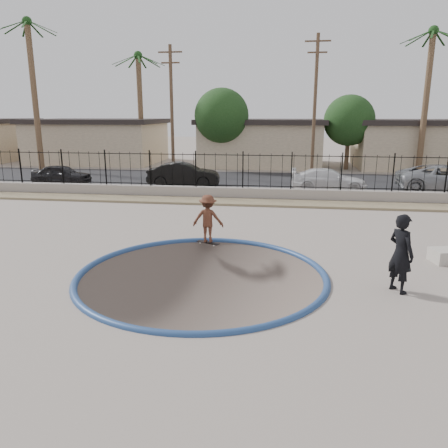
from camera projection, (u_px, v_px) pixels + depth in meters
ground at (245, 212)px, 24.94m from camera, size 120.00×120.00×2.20m
bowl_pit at (202, 275)px, 12.20m from camera, size 6.84×6.84×1.80m
coping_ring at (202, 275)px, 12.20m from camera, size 7.04×7.04×0.20m
rock_strip at (240, 202)px, 21.97m from camera, size 42.00×1.60×0.11m
retaining_wall at (243, 193)px, 22.96m from camera, size 42.00×0.45×0.60m
fence at (243, 171)px, 22.67m from camera, size 40.00×0.04×1.80m
street at (253, 180)px, 29.46m from camera, size 90.00×8.00×0.04m
house_west at (98, 140)px, 40.15m from camera, size 11.60×8.60×3.90m
house_center at (261, 142)px, 38.09m from camera, size 10.60×8.60×3.90m
house_east at (430, 143)px, 36.17m from camera, size 12.60×8.60×3.90m
palm_left at (31, 64)px, 32.72m from camera, size 2.30×2.30×11.30m
palm_mid at (139, 85)px, 35.91m from camera, size 2.30×2.30×9.30m
palm_right at (429, 71)px, 30.81m from camera, size 2.30×2.30×10.30m
utility_pole_left at (172, 109)px, 31.05m from camera, size 1.70×0.24×9.00m
utility_pole_mid at (315, 105)px, 29.62m from camera, size 1.70×0.24×9.50m
street_tree_left at (222, 116)px, 34.60m from camera, size 4.32×4.32×6.36m
street_tree_mid at (349, 121)px, 34.28m from camera, size 3.96×3.96×5.83m
skater at (208, 221)px, 14.86m from camera, size 1.06×0.62×1.64m
skateboard at (208, 243)px, 15.05m from camera, size 0.86×0.55×0.07m
videographer at (401, 253)px, 10.85m from camera, size 0.81×0.88×2.02m
car_a at (62, 174)px, 27.47m from camera, size 3.64×1.46×1.24m
car_b at (184, 174)px, 26.75m from camera, size 4.50×1.96×1.44m
car_c at (329, 180)px, 25.21m from camera, size 4.34×1.81×1.25m
car_d at (447, 178)px, 24.84m from camera, size 5.55×2.74×1.52m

